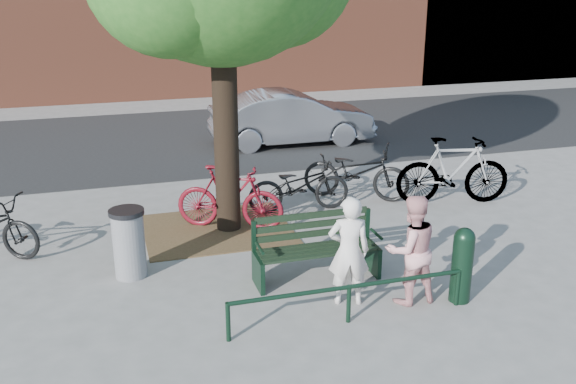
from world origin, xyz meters
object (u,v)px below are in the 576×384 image
object	(u,v)px
person_left	(349,251)
person_right	(411,250)
park_bench	(315,246)
bicycle_c	(299,186)
bollard	(462,262)
parked_car	(291,118)
litter_bin	(129,243)

from	to	relation	value
person_left	person_right	distance (m)	0.80
park_bench	bicycle_c	bearing A→B (deg)	77.45
person_left	bollard	size ratio (longest dim) A/B	1.43
person_left	park_bench	bearing A→B (deg)	-62.84
bicycle_c	park_bench	bearing A→B (deg)	169.82
bollard	person_right	bearing A→B (deg)	164.49
park_bench	parked_car	world-z (taller)	parked_car
bollard	litter_bin	world-z (taller)	bollard
person_right	bicycle_c	xyz separation A→B (m)	(-0.38, 3.58, -0.25)
bollard	litter_bin	xyz separation A→B (m)	(-4.08, 1.97, -0.04)
person_right	parked_car	world-z (taller)	person_right
person_right	bicycle_c	distance (m)	3.61
person_right	litter_bin	distance (m)	3.88
litter_bin	bicycle_c	xyz separation A→B (m)	(3.06, 1.79, -0.02)
person_left	litter_bin	bearing A→B (deg)	-15.83
person_left	bollard	distance (m)	1.49
person_right	bollard	size ratio (longest dim) A/B	1.43
bollard	bicycle_c	world-z (taller)	bollard
litter_bin	person_right	bearing A→B (deg)	-27.48
litter_bin	parked_car	bearing A→B (deg)	56.00
park_bench	bollard	world-z (taller)	bollard
person_left	litter_bin	distance (m)	3.11
park_bench	person_right	distance (m)	1.40
park_bench	bollard	size ratio (longest dim) A/B	1.70
person_left	person_right	xyz separation A→B (m)	(0.78, -0.19, 0.00)
person_right	bollard	xyz separation A→B (m)	(0.65, -0.18, -0.18)
parked_car	bicycle_c	bearing A→B (deg)	165.97
bollard	litter_bin	bearing A→B (deg)	154.29
person_left	person_right	size ratio (longest dim) A/B	1.00
bollard	bicycle_c	distance (m)	3.90
bicycle_c	parked_car	bearing A→B (deg)	-12.85
person_left	bicycle_c	bearing A→B (deg)	-81.58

